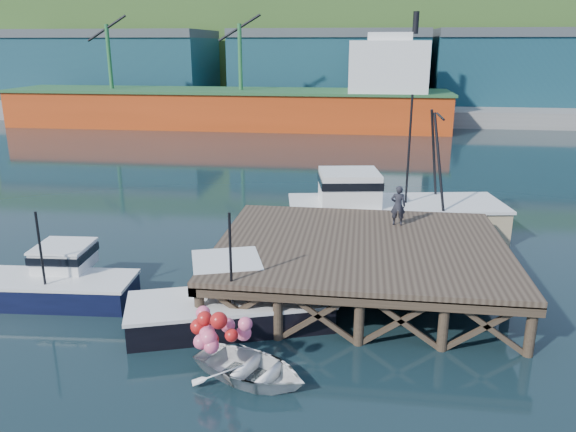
% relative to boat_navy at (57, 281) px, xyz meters
% --- Properties ---
extents(ground, '(300.00, 300.00, 0.00)m').
position_rel_boat_navy_xyz_m(ground, '(6.84, 2.65, -0.81)').
color(ground, black).
rests_on(ground, ground).
extents(wharf, '(12.00, 10.00, 2.62)m').
position_rel_boat_navy_xyz_m(wharf, '(12.34, 2.46, 1.13)').
color(wharf, brown).
rests_on(wharf, ground).
extents(far_quay, '(160.00, 40.00, 2.00)m').
position_rel_boat_navy_xyz_m(far_quay, '(6.84, 72.65, 0.19)').
color(far_quay, gray).
rests_on(far_quay, ground).
extents(warehouse_left, '(32.00, 16.00, 9.00)m').
position_rel_boat_navy_xyz_m(warehouse_left, '(-28.16, 67.65, 5.69)').
color(warehouse_left, '#17444E').
rests_on(warehouse_left, far_quay).
extents(warehouse_mid, '(28.00, 16.00, 9.00)m').
position_rel_boat_navy_xyz_m(warehouse_mid, '(6.84, 67.65, 5.69)').
color(warehouse_mid, '#17444E').
rests_on(warehouse_mid, far_quay).
extents(warehouse_right, '(30.00, 16.00, 9.00)m').
position_rel_boat_navy_xyz_m(warehouse_right, '(36.84, 67.65, 5.69)').
color(warehouse_right, '#17444E').
rests_on(warehouse_right, far_quay).
extents(cargo_ship, '(55.50, 10.00, 13.75)m').
position_rel_boat_navy_xyz_m(cargo_ship, '(-1.63, 50.65, 2.50)').
color(cargo_ship, '#CC4013').
rests_on(cargo_ship, ground).
extents(hillside, '(220.00, 50.00, 22.00)m').
position_rel_boat_navy_xyz_m(hillside, '(6.84, 102.65, 10.19)').
color(hillside, '#2D511E').
rests_on(hillside, ground).
extents(boat_navy, '(6.61, 3.68, 4.05)m').
position_rel_boat_navy_xyz_m(boat_navy, '(0.00, 0.00, 0.00)').
color(boat_navy, black).
rests_on(boat_navy, ground).
extents(boat_black, '(8.00, 6.63, 4.64)m').
position_rel_boat_navy_xyz_m(boat_black, '(7.49, -1.01, 0.04)').
color(boat_black, black).
rests_on(boat_black, ground).
extents(trawler, '(11.95, 5.85, 7.66)m').
position_rel_boat_navy_xyz_m(trawler, '(13.86, 9.80, 0.76)').
color(trawler, tan).
rests_on(trawler, ground).
extents(dinghy, '(4.59, 4.01, 0.79)m').
position_rel_boat_navy_xyz_m(dinghy, '(9.02, -4.68, -0.42)').
color(dinghy, white).
rests_on(dinghy, ground).
extents(dockworker, '(0.70, 0.48, 1.86)m').
position_rel_boat_navy_xyz_m(dockworker, '(13.93, 5.29, 2.24)').
color(dockworker, black).
rests_on(dockworker, wharf).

